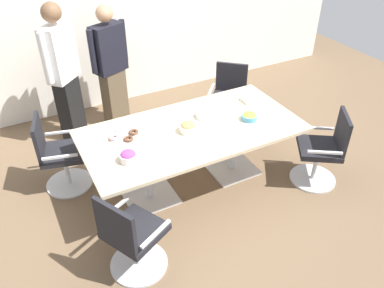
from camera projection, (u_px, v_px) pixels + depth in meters
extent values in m
cube|color=brown|center=(192.00, 182.00, 4.68)|extent=(10.00, 10.00, 0.01)
cube|color=white|center=(115.00, 11.00, 5.62)|extent=(8.00, 0.10, 2.80)
cube|color=#CCB793|center=(192.00, 131.00, 4.26)|extent=(2.40, 1.20, 0.04)
cube|color=silver|center=(150.00, 195.00, 4.46)|extent=(0.56, 0.56, 0.02)
cylinder|color=silver|center=(148.00, 171.00, 4.26)|extent=(0.09, 0.09, 0.69)
cube|color=silver|center=(231.00, 167.00, 4.88)|extent=(0.56, 0.56, 0.02)
cylinder|color=silver|center=(232.00, 144.00, 4.68)|extent=(0.09, 0.09, 0.69)
cylinder|color=silver|center=(139.00, 263.00, 3.69)|extent=(0.73, 0.73, 0.02)
cylinder|color=silver|center=(137.00, 248.00, 3.56)|extent=(0.05, 0.05, 0.41)
cube|color=black|center=(135.00, 231.00, 3.43)|extent=(0.62, 0.62, 0.06)
cube|color=black|center=(115.00, 226.00, 3.15)|extent=(0.23, 0.41, 0.42)
cube|color=silver|center=(114.00, 209.00, 3.48)|extent=(0.34, 0.19, 0.02)
cube|color=silver|center=(156.00, 234.00, 3.24)|extent=(0.34, 0.19, 0.02)
cylinder|color=silver|center=(312.00, 178.00, 4.71)|extent=(0.75, 0.75, 0.02)
cylinder|color=silver|center=(315.00, 164.00, 4.59)|extent=(0.05, 0.05, 0.41)
cube|color=black|center=(319.00, 148.00, 4.45)|extent=(0.64, 0.64, 0.06)
cube|color=black|center=(343.00, 132.00, 4.30)|extent=(0.27, 0.39, 0.42)
cube|color=silver|center=(325.00, 152.00, 4.18)|extent=(0.32, 0.23, 0.02)
cube|color=silver|center=(318.00, 128.00, 4.58)|extent=(0.32, 0.23, 0.02)
cylinder|color=silver|center=(226.00, 127.00, 5.66)|extent=(0.76, 0.76, 0.02)
cylinder|color=silver|center=(227.00, 114.00, 5.54)|extent=(0.05, 0.05, 0.41)
cube|color=black|center=(228.00, 100.00, 5.40)|extent=(0.65, 0.65, 0.06)
cube|color=black|center=(231.00, 77.00, 5.43)|extent=(0.35, 0.32, 0.42)
cube|color=silver|center=(246.00, 94.00, 5.29)|extent=(0.27, 0.30, 0.02)
cube|color=silver|center=(211.00, 90.00, 5.38)|extent=(0.27, 0.30, 0.02)
cylinder|color=silver|center=(70.00, 183.00, 4.64)|extent=(0.66, 0.66, 0.02)
cylinder|color=silver|center=(67.00, 169.00, 4.51)|extent=(0.05, 0.05, 0.41)
cube|color=black|center=(63.00, 153.00, 4.38)|extent=(0.56, 0.56, 0.06)
cube|color=black|center=(38.00, 137.00, 4.20)|extent=(0.15, 0.43, 0.42)
cube|color=silver|center=(62.00, 132.00, 4.51)|extent=(0.36, 0.12, 0.02)
cube|color=silver|center=(60.00, 157.00, 4.12)|extent=(0.36, 0.12, 0.02)
cube|color=black|center=(71.00, 109.00, 5.24)|extent=(0.37, 0.37, 0.88)
cube|color=white|center=(59.00, 53.00, 4.79)|extent=(0.47, 0.46, 0.69)
sphere|color=brown|center=(51.00, 12.00, 4.50)|extent=(0.24, 0.24, 0.24)
cylinder|color=white|center=(71.00, 43.00, 4.97)|extent=(0.11, 0.11, 0.63)
cylinder|color=white|center=(46.00, 58.00, 4.56)|extent=(0.11, 0.11, 0.63)
cube|color=brown|center=(115.00, 97.00, 5.58)|extent=(0.37, 0.31, 0.81)
cube|color=black|center=(109.00, 49.00, 5.17)|extent=(0.49, 0.37, 0.64)
sphere|color=tan|center=(104.00, 14.00, 4.91)|extent=(0.22, 0.22, 0.22)
cylinder|color=black|center=(123.00, 41.00, 5.32)|extent=(0.10, 0.10, 0.58)
cylinder|color=black|center=(92.00, 52.00, 4.98)|extent=(0.10, 0.10, 0.58)
cylinder|color=white|center=(128.00, 158.00, 3.75)|extent=(0.17, 0.17, 0.08)
ellipsoid|color=#9E3D8E|center=(128.00, 154.00, 3.73)|extent=(0.15, 0.15, 0.07)
cylinder|color=#4C9EC6|center=(249.00, 117.00, 4.39)|extent=(0.17, 0.17, 0.06)
ellipsoid|color=yellow|center=(250.00, 115.00, 4.38)|extent=(0.15, 0.15, 0.05)
cylinder|color=white|center=(188.00, 129.00, 4.18)|extent=(0.19, 0.19, 0.08)
ellipsoid|color=tan|center=(188.00, 125.00, 4.16)|extent=(0.16, 0.16, 0.07)
cylinder|color=white|center=(124.00, 136.00, 4.13)|extent=(0.31, 0.31, 0.01)
torus|color=brown|center=(133.00, 132.00, 4.15)|extent=(0.11, 0.11, 0.03)
torus|color=white|center=(120.00, 130.00, 4.19)|extent=(0.11, 0.11, 0.03)
torus|color=pink|center=(114.00, 137.00, 4.07)|extent=(0.11, 0.11, 0.03)
torus|color=brown|center=(128.00, 139.00, 4.04)|extent=(0.11, 0.11, 0.03)
cylinder|color=white|center=(204.00, 117.00, 4.46)|extent=(0.20, 0.20, 0.01)
cylinder|color=silver|center=(204.00, 116.00, 4.45)|extent=(0.20, 0.20, 0.01)
cylinder|color=white|center=(205.00, 116.00, 4.45)|extent=(0.20, 0.20, 0.01)
cylinder|color=silver|center=(205.00, 115.00, 4.44)|extent=(0.20, 0.20, 0.01)
cylinder|color=white|center=(205.00, 115.00, 4.44)|extent=(0.20, 0.20, 0.01)
cylinder|color=silver|center=(205.00, 115.00, 4.44)|extent=(0.20, 0.20, 0.01)
cylinder|color=white|center=(205.00, 114.00, 4.43)|extent=(0.20, 0.20, 0.01)
cylinder|color=silver|center=(205.00, 114.00, 4.43)|extent=(0.20, 0.20, 0.01)
cylinder|color=white|center=(205.00, 113.00, 4.43)|extent=(0.20, 0.20, 0.01)
cube|color=white|center=(249.00, 99.00, 4.75)|extent=(0.16, 0.16, 0.06)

